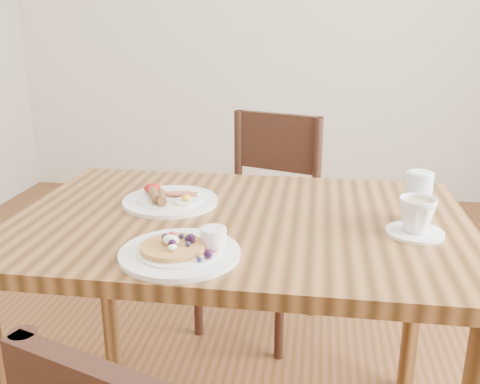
{
  "coord_description": "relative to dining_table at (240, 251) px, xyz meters",
  "views": [
    {
      "loc": [
        0.2,
        -1.31,
        1.25
      ],
      "look_at": [
        0.0,
        0.0,
        0.82
      ],
      "focal_mm": 40.0,
      "sensor_mm": 36.0,
      "label": 1
    }
  ],
  "objects": [
    {
      "name": "dining_table",
      "position": [
        0.0,
        0.0,
        0.0
      ],
      "size": [
        1.2,
        0.8,
        0.75
      ],
      "color": "brown",
      "rests_on": "ground"
    },
    {
      "name": "pancake_plate",
      "position": [
        -0.09,
        -0.26,
        0.11
      ],
      "size": [
        0.27,
        0.27,
        0.06
      ],
      "color": "white",
      "rests_on": "dining_table"
    },
    {
      "name": "teacup_saucer",
      "position": [
        0.44,
        -0.05,
        0.14
      ],
      "size": [
        0.14,
        0.14,
        0.09
      ],
      "color": "white",
      "rests_on": "dining_table"
    },
    {
      "name": "chair_far",
      "position": [
        -0.01,
        0.74,
        -0.16
      ],
      "size": [
        0.53,
        0.53,
        0.88
      ],
      "rotation": [
        0.0,
        0.0,
        2.82
      ],
      "color": "black",
      "rests_on": "ground"
    },
    {
      "name": "water_glass",
      "position": [
        0.46,
        0.04,
        0.16
      ],
      "size": [
        0.07,
        0.07,
        0.13
      ],
      "primitive_type": "cylinder",
      "color": "silver",
      "rests_on": "dining_table"
    },
    {
      "name": "breakfast_plate",
      "position": [
        -0.22,
        0.08,
        0.11
      ],
      "size": [
        0.27,
        0.27,
        0.04
      ],
      "color": "white",
      "rests_on": "dining_table"
    }
  ]
}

